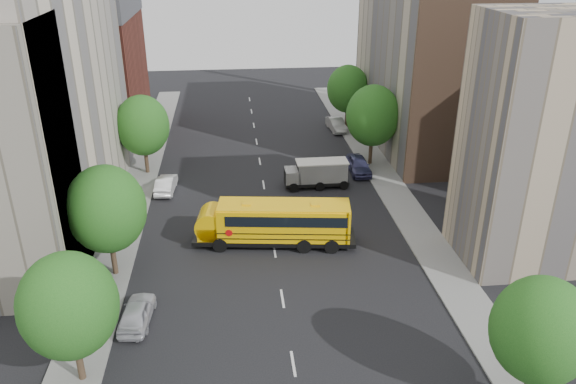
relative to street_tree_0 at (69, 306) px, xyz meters
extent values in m
plane|color=black|center=(11.00, 14.00, -4.64)|extent=(120.00, 120.00, 0.00)
cube|color=slate|center=(-0.50, 19.00, -4.58)|extent=(3.00, 80.00, 0.12)
cube|color=slate|center=(22.50, 19.00, -4.58)|extent=(3.00, 80.00, 0.12)
cube|color=silver|center=(11.00, 24.00, -4.64)|extent=(0.15, 64.00, 0.01)
cube|color=beige|center=(-7.00, 20.00, 5.36)|extent=(10.00, 26.00, 20.00)
cube|color=maroon|center=(-7.00, 42.00, 1.86)|extent=(10.00, 15.00, 13.00)
cube|color=tan|center=(29.00, 9.50, 3.86)|extent=(10.00, 7.00, 17.00)
cube|color=tan|center=(29.00, 34.00, 4.36)|extent=(10.00, 22.00, 18.00)
cube|color=brown|center=(29.00, 23.00, 4.36)|extent=(10.10, 0.30, 18.00)
cylinder|color=#38281C|center=(0.00, 0.00, -3.29)|extent=(0.36, 0.36, 2.70)
ellipsoid|color=#154F16|center=(0.00, 0.00, 0.01)|extent=(4.80, 4.80, 5.52)
cylinder|color=#38281C|center=(0.00, 10.00, -3.20)|extent=(0.36, 0.36, 2.88)
ellipsoid|color=#154F16|center=(0.00, 10.00, 0.32)|extent=(5.12, 5.12, 5.89)
cylinder|color=#38281C|center=(0.00, 28.00, -3.24)|extent=(0.36, 0.36, 2.81)
ellipsoid|color=#154F16|center=(0.00, 28.00, 0.20)|extent=(4.99, 4.99, 5.74)
cylinder|color=#38281C|center=(22.00, -4.00, -3.34)|extent=(0.36, 0.36, 2.59)
ellipsoid|color=#154F16|center=(22.00, -4.00, -0.18)|extent=(4.61, 4.61, 5.30)
cylinder|color=#38281C|center=(22.00, 28.00, -3.16)|extent=(0.36, 0.36, 2.95)
ellipsoid|color=#154F16|center=(22.00, 28.00, 0.44)|extent=(5.25, 5.25, 6.04)
cylinder|color=#38281C|center=(22.00, 40.00, -3.27)|extent=(0.36, 0.36, 2.74)
ellipsoid|color=#154F16|center=(22.00, 40.00, 0.07)|extent=(4.86, 4.86, 5.59)
cube|color=black|center=(11.09, 13.03, -4.06)|extent=(12.18, 4.23, 0.32)
cube|color=#FFBF05|center=(11.83, 12.94, -2.67)|extent=(9.85, 3.87, 2.45)
cube|color=#FFBF05|center=(6.24, 13.66, -3.42)|extent=(2.22, 2.68, 1.06)
cube|color=black|center=(7.34, 13.52, -2.14)|extent=(0.84, 2.50, 1.28)
cube|color=#FFBF05|center=(11.83, 12.94, -1.42)|extent=(9.82, 3.66, 0.15)
cube|color=black|center=(12.04, 12.91, -2.14)|extent=(9.01, 3.83, 0.80)
cube|color=black|center=(11.83, 12.94, -3.52)|extent=(9.86, 3.94, 0.06)
cube|color=black|center=(11.83, 12.94, -3.10)|extent=(9.86, 3.94, 0.06)
cube|color=#FFBF05|center=(16.64, 12.31, -2.67)|extent=(0.50, 2.66, 2.45)
cube|color=#FFBF05|center=(8.98, 13.31, -1.32)|extent=(0.72, 0.72, 0.11)
cube|color=#FFBF05|center=(14.26, 12.62, -1.32)|extent=(0.72, 0.72, 0.11)
cylinder|color=#FFBF05|center=(6.24, 13.66, -2.88)|extent=(2.53, 2.72, 2.24)
cylinder|color=red|center=(7.53, 12.05, -3.04)|extent=(0.53, 0.11, 0.53)
cylinder|color=black|center=(6.80, 12.25, -4.11)|extent=(1.10, 0.45, 1.06)
cylinder|color=black|center=(7.15, 14.89, -4.11)|extent=(1.10, 0.45, 1.06)
cylinder|color=black|center=(13.24, 11.41, -4.11)|extent=(1.10, 0.45, 1.06)
cylinder|color=black|center=(13.59, 14.05, -4.11)|extent=(1.10, 0.45, 1.06)
cylinder|color=black|center=(15.36, 11.14, -4.11)|extent=(1.10, 0.45, 1.06)
cylinder|color=black|center=(15.70, 13.78, -4.11)|extent=(1.10, 0.45, 1.06)
cube|color=black|center=(15.78, 23.14, -4.16)|extent=(5.83, 1.99, 0.29)
cube|color=white|center=(16.26, 23.14, -3.14)|extent=(4.47, 1.88, 1.74)
cube|color=white|center=(13.65, 23.12, -3.43)|extent=(1.37, 1.85, 1.16)
cube|color=silver|center=(16.26, 23.14, -2.22)|extent=(4.67, 1.98, 0.12)
cylinder|color=black|center=(13.65, 22.15, -4.23)|extent=(0.82, 0.25, 0.81)
cylinder|color=black|center=(13.64, 24.09, -4.23)|extent=(0.82, 0.25, 0.81)
cylinder|color=black|center=(15.98, 22.17, -4.23)|extent=(0.82, 0.25, 0.81)
cylinder|color=black|center=(15.96, 24.11, -4.23)|extent=(0.82, 0.25, 0.81)
cylinder|color=black|center=(18.11, 22.19, -4.23)|extent=(0.82, 0.25, 0.81)
cylinder|color=black|center=(18.09, 24.13, -4.23)|extent=(0.82, 0.25, 0.81)
imported|color=silver|center=(2.20, 4.52, -3.92)|extent=(2.02, 4.34, 1.44)
imported|color=white|center=(2.20, 23.50, -3.93)|extent=(1.79, 4.41, 1.42)
imported|color=#383963|center=(20.36, 25.98, -3.84)|extent=(1.94, 4.70, 1.59)
imported|color=gray|center=(20.60, 39.01, -3.91)|extent=(2.00, 4.59, 1.47)
camera|label=1|loc=(8.22, -23.45, 16.35)|focal=35.00mm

